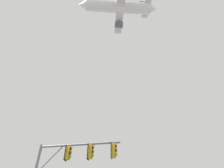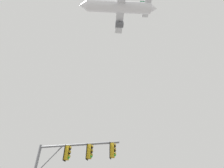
% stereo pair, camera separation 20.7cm
% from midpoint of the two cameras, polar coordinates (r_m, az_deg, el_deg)
% --- Properties ---
extents(signal_pole_near, '(5.90, 0.77, 5.67)m').
position_cam_midpoint_polar(signal_pole_near, '(13.20, -13.34, -23.35)').
color(signal_pole_near, slate).
rests_on(signal_pole_near, ground).
extents(airplane, '(22.89, 17.68, 6.23)m').
position_cam_midpoint_polar(airplane, '(55.94, 2.32, 23.62)').
color(airplane, white).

